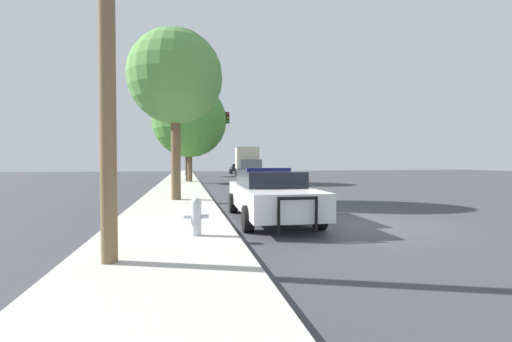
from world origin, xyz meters
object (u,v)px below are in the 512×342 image
(utility_pole, at_px, (107,40))
(traffic_light, at_px, (203,131))
(box_truck, at_px, (247,161))
(tree_sidewalk_mid, at_px, (190,121))
(tree_sidewalk_near, at_px, (175,77))
(car_background_distant, at_px, (237,168))
(tree_sidewalk_far, at_px, (186,130))
(fire_hydrant, at_px, (196,215))
(police_car, at_px, (270,194))

(utility_pole, height_order, traffic_light, utility_pole)
(box_truck, relative_size, tree_sidewalk_mid, 0.90)
(tree_sidewalk_near, relative_size, tree_sidewalk_mid, 0.90)
(utility_pole, bearing_deg, tree_sidewalk_near, 84.98)
(car_background_distant, height_order, tree_sidewalk_mid, tree_sidewalk_mid)
(car_background_distant, relative_size, tree_sidewalk_near, 0.66)
(car_background_distant, distance_m, tree_sidewalk_far, 11.40)
(fire_hydrant, xyz_separation_m, box_truck, (6.99, 32.59, 1.23))
(traffic_light, bearing_deg, tree_sidewalk_near, -97.53)
(tree_sidewalk_mid, bearing_deg, police_car, -83.40)
(fire_hydrant, height_order, car_background_distant, car_background_distant)
(fire_hydrant, xyz_separation_m, tree_sidewalk_far, (-0.07, 33.50, 4.88))
(tree_sidewalk_far, height_order, tree_sidewalk_mid, tree_sidewalk_mid)
(box_truck, height_order, tree_sidewalk_far, tree_sidewalk_far)
(car_background_distant, distance_m, tree_sidewalk_mid, 22.32)
(fire_hydrant, relative_size, tree_sidewalk_far, 0.11)
(fire_hydrant, bearing_deg, tree_sidewalk_mid, 89.63)
(utility_pole, bearing_deg, tree_sidewalk_far, 87.86)
(police_car, bearing_deg, car_background_distant, -95.60)
(traffic_light, bearing_deg, tree_sidewalk_mid, -158.15)
(police_car, xyz_separation_m, fire_hydrant, (-2.20, -2.37, -0.20))
(utility_pole, xyz_separation_m, traffic_light, (2.56, 22.39, 0.59))
(police_car, bearing_deg, tree_sidewalk_far, -84.28)
(traffic_light, xyz_separation_m, box_truck, (5.80, 11.90, -2.36))
(fire_hydrant, distance_m, car_background_distant, 41.68)
(tree_sidewalk_far, relative_size, tree_sidewalk_near, 1.09)
(police_car, bearing_deg, tree_sidewalk_mid, -81.85)
(tree_sidewalk_near, bearing_deg, box_truck, 73.37)
(traffic_light, relative_size, tree_sidewalk_mid, 0.74)
(traffic_light, bearing_deg, tree_sidewalk_far, 95.57)
(car_background_distant, height_order, tree_sidewalk_near, tree_sidewalk_near)
(tree_sidewalk_near, bearing_deg, utility_pole, -95.02)
(utility_pole, distance_m, tree_sidewalk_far, 35.27)
(car_background_distant, xyz_separation_m, tree_sidewalk_far, (-7.12, -7.57, 4.69))
(utility_pole, xyz_separation_m, box_truck, (8.37, 34.29, -1.77))
(traffic_light, height_order, box_truck, traffic_light)
(fire_hydrant, relative_size, traffic_light, 0.14)
(utility_pole, relative_size, traffic_light, 1.15)
(utility_pole, distance_m, traffic_light, 22.54)
(tree_sidewalk_far, bearing_deg, car_background_distant, 46.74)
(tree_sidewalk_near, height_order, tree_sidewalk_mid, tree_sidewalk_mid)
(fire_hydrant, distance_m, traffic_light, 21.04)
(car_background_distant, xyz_separation_m, tree_sidewalk_near, (-7.66, -33.88, 4.41))
(fire_hydrant, bearing_deg, traffic_light, 86.73)
(tree_sidewalk_far, bearing_deg, traffic_light, -84.43)
(utility_pole, height_order, tree_sidewalk_near, tree_sidewalk_near)
(tree_sidewalk_near, xyz_separation_m, tree_sidewalk_mid, (0.73, 13.07, -0.20))
(tree_sidewalk_near, bearing_deg, police_car, -59.88)
(traffic_light, distance_m, tree_sidewalk_near, 13.65)
(police_car, xyz_separation_m, utility_pole, (-3.58, -4.06, 2.80))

